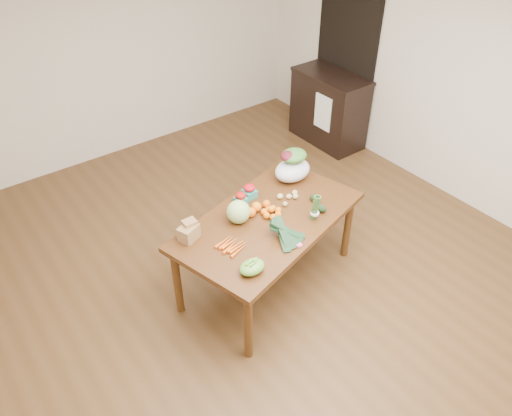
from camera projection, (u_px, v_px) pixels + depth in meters
floor at (268, 271)px, 4.84m from camera, size 6.00×6.00×0.00m
room_walls at (271, 152)px, 4.02m from camera, size 5.02×6.02×2.70m
dining_table at (268, 251)px, 4.52m from camera, size 1.88×1.35×0.75m
doorway_dark at (345, 60)px, 6.40m from camera, size 0.02×1.00×2.10m
cabinet at (329, 108)px, 6.60m from camera, size 0.52×1.02×0.94m
dish_towel at (323, 113)px, 6.33m from camera, size 0.02×0.28×0.45m
paper_bag at (189, 231)px, 4.04m from camera, size 0.26×0.23×0.16m
cabbage at (238, 212)px, 4.20m from camera, size 0.20×0.20×0.20m
strawberry_basket_a at (241, 199)px, 4.44m from camera, size 0.12×0.12×0.09m
strawberry_basket_b at (249, 192)px, 4.52m from camera, size 0.14×0.14×0.10m
orange_a at (251, 212)px, 4.29m from camera, size 0.09×0.09×0.09m
orange_b at (257, 207)px, 4.35m from camera, size 0.09×0.09×0.09m
orange_c at (266, 204)px, 4.40m from camera, size 0.07×0.07×0.07m
mandarin_cluster at (271, 210)px, 4.31m from camera, size 0.22×0.22×0.10m
carrots at (232, 245)px, 4.00m from camera, size 0.27×0.27×0.03m
snap_pea_bag at (252, 267)px, 3.75m from camera, size 0.21×0.16×0.09m
kale_bunch at (289, 234)px, 4.01m from camera, size 0.41×0.47×0.16m
asparagus_bundle at (315, 207)px, 4.21m from camera, size 0.11×0.13×0.26m
potato_a at (285, 204)px, 4.43m from camera, size 0.05×0.04×0.04m
potato_b at (295, 196)px, 4.51m from camera, size 0.06×0.05×0.05m
potato_c at (289, 196)px, 4.51m from camera, size 0.05×0.05×0.05m
potato_d at (280, 196)px, 4.51m from camera, size 0.06×0.05×0.05m
potato_e at (295, 193)px, 4.56m from camera, size 0.06×0.05×0.05m
avocado_a at (320, 208)px, 4.35m from camera, size 0.10×0.13×0.07m
avocado_b at (315, 198)px, 4.47m from camera, size 0.10×0.12×0.07m
salad_bag at (293, 167)px, 4.69m from camera, size 0.42×0.36×0.28m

